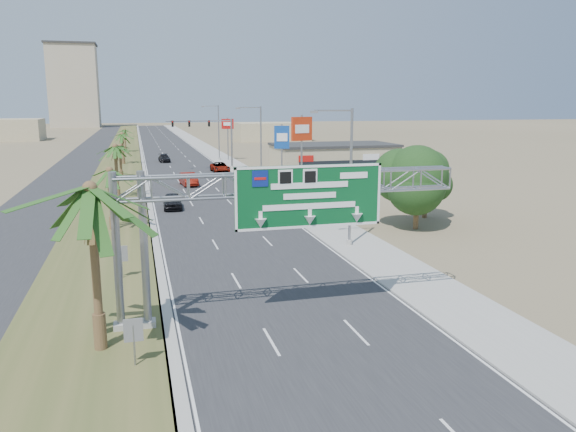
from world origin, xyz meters
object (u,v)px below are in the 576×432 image
Objects in this scene: palm_near at (90,190)px; store_building at (334,158)px; car_far at (164,158)px; signal_mast at (219,139)px; car_left_lane at (172,201)px; pole_sign_red_near at (302,134)px; car_right_lane at (220,167)px; sign_gantry at (275,195)px; pole_sign_blue at (282,139)px; car_mid_lane at (188,179)px; pole_sign_red_far at (228,127)px.

palm_near reaches higher than store_building.
palm_near reaches higher than car_far.
car_left_lane is (-9.26, -31.38, -4.09)m from signal_mast.
car_far is 49.53m from pole_sign_red_near.
car_left_lane is 30.31m from car_right_lane.
car_far is (-1.47, 77.32, -5.39)m from sign_gantry.
car_right_lane is at bearing 97.76° from pole_sign_red_near.
car_mid_lane is at bearing -179.04° from pole_sign_blue.
palm_near is at bearing -120.00° from pole_sign_red_near.
palm_near is at bearing -102.97° from pole_sign_red_far.
car_far is at bearing 91.09° from sign_gantry.
pole_sign_red_near reaches higher than sign_gantry.
pole_sign_blue is at bearing -85.61° from pole_sign_red_far.
sign_gantry reaches higher than store_building.
pole_sign_red_near is at bearing 60.00° from palm_near.
car_right_lane is (9.00, 28.95, -0.02)m from car_left_lane.
signal_mast reaches higher than store_building.
car_far is 0.60× the size of pole_sign_blue.
palm_near reaches higher than car_mid_lane.
car_left_lane is at bearing 175.37° from pole_sign_red_near.
sign_gantry reaches higher than car_far.
car_right_lane is 0.58× the size of pole_sign_red_near.
pole_sign_red_near is (-13.00, -26.47, 5.25)m from store_building.
pole_sign_red_far is (10.07, 30.59, 5.28)m from car_mid_lane.
car_mid_lane is at bearing -157.46° from store_building.
car_far is (-1.46, 30.82, -0.15)m from car_mid_lane.
store_building is (31.20, 58.00, -4.93)m from palm_near.
sign_gantry is 31.26m from car_left_lane.
sign_gantry reaches higher than car_mid_lane.
car_left_lane is 46.68m from car_far.
palm_near is 0.46× the size of store_building.
car_far is at bearing 111.41° from car_right_lane.
pole_sign_blue reaches higher than store_building.
car_far is 33.97m from pole_sign_blue.
palm_near is 66.04m from store_building.
pole_sign_red_far is at bearing 75.72° from signal_mast.
pole_sign_red_far is at bearing -3.76° from car_far.
pole_sign_red_far reaches higher than car_right_lane.
car_right_lane is (5.98, 13.11, -0.08)m from car_mid_lane.
signal_mast is (6.23, 62.05, -1.21)m from sign_gantry.
sign_gantry is at bearing -104.86° from pole_sign_blue.
pole_sign_red_near is at bearing -97.76° from pole_sign_blue.
palm_near is 1.68× the size of car_mid_lane.
palm_near is 36.41m from pole_sign_red_near.
car_far is at bearing 90.20° from car_left_lane.
car_left_lane is at bearing -108.66° from car_right_lane.
store_building reaches higher than car_left_lane.
car_mid_lane is 0.64× the size of pole_sign_red_far.
pole_sign_red_near is at bearing -83.27° from signal_mast.
pole_sign_red_near is at bearing -116.16° from store_building.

